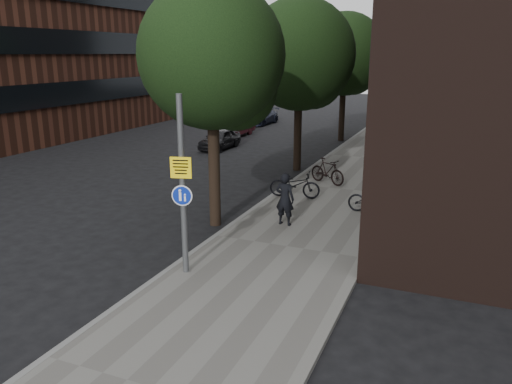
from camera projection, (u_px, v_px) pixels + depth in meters
The scene contains 15 objects.
ground at pixel (228, 301), 11.21m from camera, with size 120.00×120.00×0.00m, color black.
sidewalk at pixel (341, 190), 19.99m from camera, with size 4.50×60.00×0.12m, color slate.
curb_edge at pixel (288, 185), 20.82m from camera, with size 0.15×60.00×0.13m, color slate.
street_tree_near at pixel (216, 62), 14.90m from camera, with size 4.40×4.40×7.50m.
street_tree_mid at pixel (302, 59), 22.45m from camera, with size 5.00×5.00×7.80m.
street_tree_far at pixel (346, 57), 30.46m from camera, with size 5.00×5.00×7.80m.
signpost at pixel (183, 186), 11.83m from camera, with size 0.50×0.16×4.37m.
pedestrian at pixel (285, 199), 15.60m from camera, with size 0.61×0.40×1.68m, color black.
parked_bike_facade_near at pixel (375, 200), 16.78m from camera, with size 0.63×1.81×0.95m, color black.
parked_bike_facade_far at pixel (381, 190), 18.09m from camera, with size 0.42×1.48×0.89m, color black.
parked_bike_curb_near at pixel (295, 184), 18.67m from camera, with size 0.67×1.91×1.00m, color black.
parked_bike_curb_far at pixel (327, 171), 20.62m from camera, with size 0.50×1.77×1.06m, color black.
parked_car_near at pixel (220, 139), 28.83m from camera, with size 1.36×3.39×1.15m, color black.
parked_car_mid at pixel (233, 127), 32.98m from camera, with size 1.42×4.06×1.34m, color #571921.
parked_car_far at pixel (261, 117), 38.83m from camera, with size 1.62×3.98×1.16m, color #1C2032.
Camera 1 is at (4.48, -9.11, 5.37)m, focal length 35.00 mm.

